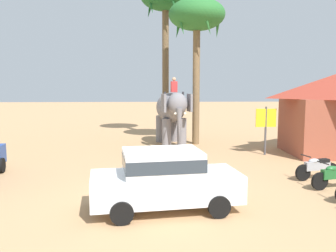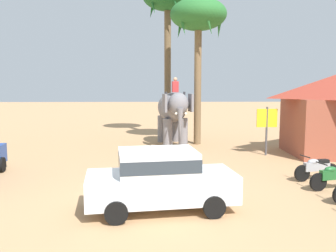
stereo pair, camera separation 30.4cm
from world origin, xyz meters
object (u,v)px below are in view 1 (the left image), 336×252
object	(u,v)px
motorcycle_fourth_in_row	(335,175)
roadside_hut	(334,112)
elephant_with_mahout	(172,111)
palm_tree_near_hut	(165,2)
car_sedan_foreground	(164,178)
motorcycle_far_in_row	(317,167)
signboard_yellow	(266,121)
palm_tree_behind_elephant	(197,19)

from	to	relation	value
motorcycle_fourth_in_row	roadside_hut	xyz separation A→B (m)	(2.98, 5.97, 1.66)
elephant_with_mahout	palm_tree_near_hut	size ratio (longest dim) A/B	0.40
car_sedan_foreground	motorcycle_fourth_in_row	bearing A→B (deg)	16.97
palm_tree_near_hut	roadside_hut	size ratio (longest dim) A/B	1.96
motorcycle_far_in_row	roadside_hut	distance (m)	5.92
palm_tree_near_hut	signboard_yellow	world-z (taller)	palm_tree_near_hut
elephant_with_mahout	palm_tree_behind_elephant	world-z (taller)	palm_tree_behind_elephant
car_sedan_foreground	signboard_yellow	world-z (taller)	signboard_yellow
palm_tree_behind_elephant	signboard_yellow	xyz separation A→B (m)	(3.05, -3.37, -5.48)
signboard_yellow	motorcycle_far_in_row	bearing A→B (deg)	-84.65
car_sedan_foreground	elephant_with_mahout	distance (m)	10.86
motorcycle_fourth_in_row	palm_tree_behind_elephant	distance (m)	11.94
car_sedan_foreground	elephant_with_mahout	size ratio (longest dim) A/B	1.08
motorcycle_far_in_row	motorcycle_fourth_in_row	bearing A→B (deg)	-86.75
palm_tree_near_hut	motorcycle_far_in_row	bearing A→B (deg)	-64.73
elephant_with_mahout	motorcycle_far_in_row	size ratio (longest dim) A/B	2.25
palm_tree_behind_elephant	car_sedan_foreground	bearing A→B (deg)	-101.49
elephant_with_mahout	motorcycle_far_in_row	xyz separation A→B (m)	(4.92, -7.83, -1.53)
signboard_yellow	motorcycle_fourth_in_row	bearing A→B (deg)	-85.07
elephant_with_mahout	motorcycle_fourth_in_row	size ratio (longest dim) A/B	2.25
motorcycle_fourth_in_row	signboard_yellow	distance (m)	6.00
palm_tree_behind_elephant	palm_tree_near_hut	bearing A→B (deg)	120.11
motorcycle_far_in_row	palm_tree_behind_elephant	size ratio (longest dim) A/B	0.21
elephant_with_mahout	motorcycle_far_in_row	distance (m)	9.38
signboard_yellow	palm_tree_near_hut	bearing A→B (deg)	127.10
car_sedan_foreground	elephant_with_mahout	bearing A→B (deg)	85.75
roadside_hut	elephant_with_mahout	bearing A→B (deg)	159.12
motorcycle_fourth_in_row	palm_tree_near_hut	distance (m)	15.52
elephant_with_mahout	signboard_yellow	size ratio (longest dim) A/B	1.66
car_sedan_foreground	motorcycle_fourth_in_row	world-z (taller)	car_sedan_foreground
palm_tree_behind_elephant	palm_tree_near_hut	xyz separation A→B (m)	(-1.66, 2.86, 1.52)
car_sedan_foreground	elephant_with_mahout	world-z (taller)	elephant_with_mahout
palm_tree_near_hut	signboard_yellow	xyz separation A→B (m)	(4.71, -6.23, -6.99)
motorcycle_fourth_in_row	motorcycle_far_in_row	xyz separation A→B (m)	(-0.07, 1.18, 0.00)
palm_tree_behind_elephant	palm_tree_near_hut	size ratio (longest dim) A/B	0.83
palm_tree_behind_elephant	roadside_hut	size ratio (longest dim) A/B	1.63
elephant_with_mahout	motorcycle_fourth_in_row	distance (m)	10.41
car_sedan_foreground	palm_tree_behind_elephant	size ratio (longest dim) A/B	0.52
motorcycle_fourth_in_row	palm_tree_behind_elephant	xyz separation A→B (m)	(-3.56, 9.22, 6.70)
car_sedan_foreground	palm_tree_near_hut	world-z (taller)	palm_tree_near_hut
car_sedan_foreground	palm_tree_near_hut	size ratio (longest dim) A/B	0.43
signboard_yellow	elephant_with_mahout	bearing A→B (deg)	144.86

